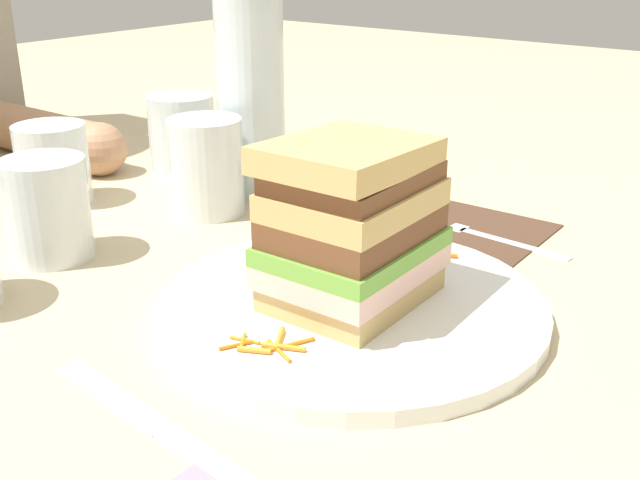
# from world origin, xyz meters

# --- Properties ---
(ground_plane) EXTENTS (3.00, 3.00, 0.00)m
(ground_plane) POSITION_xyz_m (0.00, 0.00, 0.00)
(ground_plane) COLOR #C6B289
(main_plate) EXTENTS (0.29, 0.29, 0.01)m
(main_plate) POSITION_xyz_m (-0.01, -0.02, 0.01)
(main_plate) COLOR white
(main_plate) RESTS_ON ground_plane
(sandwich) EXTENTS (0.13, 0.10, 0.12)m
(sandwich) POSITION_xyz_m (-0.01, -0.02, 0.07)
(sandwich) COLOR tan
(sandwich) RESTS_ON main_plate
(carrot_shred_0) EXTENTS (0.01, 0.02, 0.00)m
(carrot_shred_0) POSITION_xyz_m (-0.11, -0.01, 0.01)
(carrot_shred_0) COLOR orange
(carrot_shred_0) RESTS_ON main_plate
(carrot_shred_1) EXTENTS (0.02, 0.01, 0.00)m
(carrot_shred_1) POSITION_xyz_m (-0.11, 0.00, 0.01)
(carrot_shred_1) COLOR orange
(carrot_shred_1) RESTS_ON main_plate
(carrot_shred_2) EXTENTS (0.01, 0.03, 0.00)m
(carrot_shred_2) POSITION_xyz_m (-0.11, -0.03, 0.01)
(carrot_shred_2) COLOR orange
(carrot_shred_2) RESTS_ON main_plate
(carrot_shred_3) EXTENTS (0.02, 0.03, 0.00)m
(carrot_shred_3) POSITION_xyz_m (-0.10, -0.03, 0.01)
(carrot_shred_3) COLOR orange
(carrot_shred_3) RESTS_ON main_plate
(carrot_shred_4) EXTENTS (0.03, 0.02, 0.00)m
(carrot_shred_4) POSITION_xyz_m (-0.09, -0.02, 0.01)
(carrot_shred_4) COLOR orange
(carrot_shred_4) RESTS_ON main_plate
(carrot_shred_5) EXTENTS (0.02, 0.01, 0.00)m
(carrot_shred_5) POSITION_xyz_m (-0.12, -0.00, 0.01)
(carrot_shred_5) COLOR orange
(carrot_shred_5) RESTS_ON main_plate
(carrot_shred_6) EXTENTS (0.01, 0.02, 0.00)m
(carrot_shred_6) POSITION_xyz_m (-0.11, -0.00, 0.01)
(carrot_shred_6) COLOR orange
(carrot_shred_6) RESTS_ON main_plate
(carrot_shred_7) EXTENTS (0.03, 0.02, 0.00)m
(carrot_shred_7) POSITION_xyz_m (-0.09, -0.03, 0.01)
(carrot_shred_7) COLOR orange
(carrot_shred_7) RESTS_ON main_plate
(carrot_shred_8) EXTENTS (0.03, 0.01, 0.00)m
(carrot_shred_8) POSITION_xyz_m (0.07, -0.01, 0.01)
(carrot_shred_8) COLOR orange
(carrot_shred_8) RESTS_ON main_plate
(carrot_shred_9) EXTENTS (0.02, 0.02, 0.00)m
(carrot_shred_9) POSITION_xyz_m (0.10, -0.02, 0.01)
(carrot_shred_9) COLOR orange
(carrot_shred_9) RESTS_ON main_plate
(carrot_shred_10) EXTENTS (0.02, 0.02, 0.00)m
(carrot_shred_10) POSITION_xyz_m (0.07, -0.03, 0.01)
(carrot_shred_10) COLOR orange
(carrot_shred_10) RESTS_ON main_plate
(carrot_shred_11) EXTENTS (0.02, 0.01, 0.00)m
(carrot_shred_11) POSITION_xyz_m (0.08, -0.02, 0.01)
(carrot_shred_11) COLOR orange
(carrot_shred_11) RESTS_ON main_plate
(carrot_shred_12) EXTENTS (0.02, 0.02, 0.00)m
(carrot_shred_12) POSITION_xyz_m (0.11, -0.01, 0.01)
(carrot_shred_12) COLOR orange
(carrot_shred_12) RESTS_ON main_plate
(carrot_shred_13) EXTENTS (0.02, 0.02, 0.00)m
(carrot_shred_13) POSITION_xyz_m (0.10, -0.04, 0.01)
(carrot_shred_13) COLOR orange
(carrot_shred_13) RESTS_ON main_plate
(carrot_shred_14) EXTENTS (0.03, 0.01, 0.00)m
(carrot_shred_14) POSITION_xyz_m (0.07, -0.03, 0.01)
(carrot_shred_14) COLOR orange
(carrot_shred_14) RESTS_ON main_plate
(napkin_dark) EXTENTS (0.14, 0.16, 0.00)m
(napkin_dark) POSITION_xyz_m (0.19, -0.00, 0.00)
(napkin_dark) COLOR #4C3323
(napkin_dark) RESTS_ON ground_plane
(fork) EXTENTS (0.03, 0.17, 0.00)m
(fork) POSITION_xyz_m (0.19, -0.03, 0.00)
(fork) COLOR silver
(fork) RESTS_ON napkin_dark
(knife) EXTENTS (0.03, 0.20, 0.00)m
(knife) POSITION_xyz_m (-0.20, -0.02, 0.00)
(knife) COLOR silver
(knife) RESTS_ON ground_plane
(juice_glass) EXTENTS (0.07, 0.07, 0.10)m
(juice_glass) POSITION_xyz_m (0.08, 0.23, 0.05)
(juice_glass) COLOR white
(juice_glass) RESTS_ON ground_plane
(water_bottle) EXTENTS (0.07, 0.07, 0.28)m
(water_bottle) POSITION_xyz_m (0.16, 0.23, 0.12)
(water_bottle) COLOR silver
(water_bottle) RESTS_ON ground_plane
(empty_tumbler_0) EXTENTS (0.07, 0.07, 0.08)m
(empty_tumbler_0) POSITION_xyz_m (0.01, 0.38, 0.04)
(empty_tumbler_0) COLOR silver
(empty_tumbler_0) RESTS_ON ground_plane
(empty_tumbler_2) EXTENTS (0.07, 0.07, 0.09)m
(empty_tumbler_2) POSITION_xyz_m (-0.08, 0.25, 0.04)
(empty_tumbler_2) COLOR silver
(empty_tumbler_2) RESTS_ON ground_plane
(empty_tumbler_3) EXTENTS (0.08, 0.08, 0.09)m
(empty_tumbler_3) POSITION_xyz_m (0.16, 0.34, 0.05)
(empty_tumbler_3) COLOR silver
(empty_tumbler_3) RESTS_ON ground_plane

